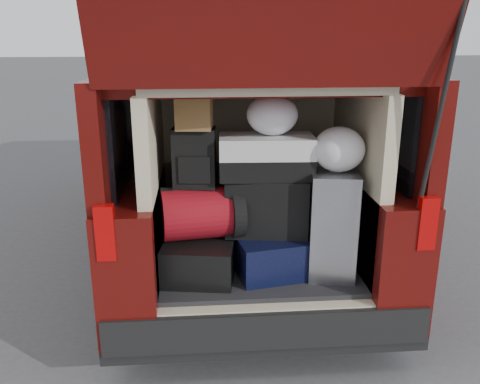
% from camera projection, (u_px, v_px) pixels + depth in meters
% --- Properties ---
extents(ground, '(80.00, 80.00, 0.00)m').
position_uv_depth(ground, '(260.00, 354.00, 3.32)').
color(ground, '#3D3D3F').
rests_on(ground, ground).
extents(minivan, '(1.90, 5.35, 2.77)m').
position_uv_depth(minivan, '(238.00, 153.00, 4.80)').
color(minivan, black).
rests_on(minivan, ground).
extents(load_floor, '(1.24, 1.05, 0.55)m').
position_uv_depth(load_floor, '(256.00, 296.00, 3.50)').
color(load_floor, black).
rests_on(load_floor, ground).
extents(black_hardshell, '(0.51, 0.64, 0.23)m').
position_uv_depth(black_hardshell, '(201.00, 253.00, 3.23)').
color(black_hardshell, black).
rests_on(black_hardshell, load_floor).
extents(navy_hardshell, '(0.55, 0.64, 0.25)m').
position_uv_depth(navy_hardshell, '(269.00, 249.00, 3.28)').
color(navy_hardshell, black).
rests_on(navy_hardshell, load_floor).
extents(silver_roller, '(0.35, 0.48, 0.67)m').
position_uv_depth(silver_roller, '(331.00, 221.00, 3.17)').
color(silver_roller, silver).
rests_on(silver_roller, load_floor).
extents(red_duffel, '(0.53, 0.39, 0.32)m').
position_uv_depth(red_duffel, '(202.00, 213.00, 3.13)').
color(red_duffel, maroon).
rests_on(red_duffel, black_hardshell).
extents(black_soft_case, '(0.55, 0.37, 0.36)m').
position_uv_depth(black_soft_case, '(267.00, 204.00, 3.18)').
color(black_soft_case, black).
rests_on(black_soft_case, navy_hardshell).
extents(backpack, '(0.27, 0.18, 0.36)m').
position_uv_depth(backpack, '(194.00, 158.00, 3.06)').
color(backpack, black).
rests_on(backpack, red_duffel).
extents(twotone_duffel, '(0.58, 0.32, 0.26)m').
position_uv_depth(twotone_duffel, '(266.00, 156.00, 3.09)').
color(twotone_duffel, silver).
rests_on(twotone_duffel, black_soft_case).
extents(grocery_sack_lower, '(0.22, 0.19, 0.19)m').
position_uv_depth(grocery_sack_lower, '(194.00, 113.00, 2.95)').
color(grocery_sack_lower, olive).
rests_on(grocery_sack_lower, backpack).
extents(plastic_bag_center, '(0.35, 0.33, 0.25)m').
position_uv_depth(plastic_bag_center, '(272.00, 115.00, 3.03)').
color(plastic_bag_center, white).
rests_on(plastic_bag_center, twotone_duffel).
extents(plastic_bag_right, '(0.36, 0.34, 0.27)m').
position_uv_depth(plastic_bag_right, '(339.00, 149.00, 2.99)').
color(plastic_bag_right, white).
rests_on(plastic_bag_right, silver_roller).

